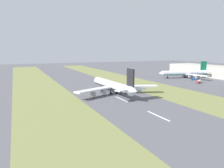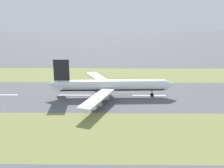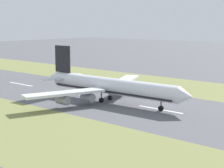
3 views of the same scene
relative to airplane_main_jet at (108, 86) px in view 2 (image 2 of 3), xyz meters
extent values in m
plane|color=#56565B|center=(-2.39, 1.26, -6.02)|extent=(800.00, 800.00, 0.00)
cube|color=olive|center=(-47.39, 1.26, -6.02)|extent=(40.00, 600.00, 0.01)
cube|color=olive|center=(42.61, 1.26, -6.02)|extent=(40.00, 600.00, 0.01)
cube|color=silver|center=(-2.39, -58.10, -6.01)|extent=(1.20, 18.00, 0.01)
cube|color=silver|center=(-2.39, -18.10, -6.01)|extent=(1.20, 18.00, 0.01)
cube|color=silver|center=(-2.39, 21.90, -6.01)|extent=(1.20, 18.00, 0.01)
cylinder|color=silver|center=(-0.07, 1.90, 0.18)|extent=(8.12, 56.19, 6.00)
cone|color=silver|center=(-1.23, 32.38, 0.18)|extent=(6.07, 5.22, 5.88)
cone|color=silver|center=(1.10, -29.07, 0.98)|extent=(5.32, 6.19, 5.10)
cube|color=black|center=(-0.07, 1.90, -1.47)|extent=(7.74, 53.94, 0.70)
cube|color=silver|center=(-17.29, -5.98, -0.72)|extent=(28.91, 17.35, 0.90)
cube|color=silver|center=(17.69, -4.65, -0.72)|extent=(29.32, 15.48, 0.90)
cylinder|color=#93939E|center=(-8.91, -2.44, -3.17)|extent=(3.38, 4.92, 3.20)
cylinder|color=#93939E|center=(-17.77, -6.27, -3.17)|extent=(3.38, 4.92, 3.20)
cylinder|color=#93939E|center=(9.07, -1.75, -3.17)|extent=(3.38, 4.92, 3.20)
cylinder|color=#93939E|center=(18.20, -4.91, -3.17)|extent=(3.38, 4.92, 3.20)
cube|color=black|center=(0.91, -24.08, 8.68)|extent=(1.10, 8.02, 11.00)
cube|color=silver|center=(-4.58, -24.29, 1.18)|extent=(10.90, 7.58, 0.60)
cube|color=silver|center=(6.41, -23.87, 1.18)|extent=(10.82, 6.96, 0.60)
cylinder|color=#59595E|center=(-0.88, 23.17, -3.52)|extent=(0.50, 0.50, 3.20)
cylinder|color=black|center=(-0.88, 23.17, -5.12)|extent=(0.97, 1.83, 1.80)
cylinder|color=#59595E|center=(-2.56, -1.19, -3.52)|extent=(0.50, 0.50, 3.20)
cylinder|color=black|center=(-2.56, -1.19, -5.12)|extent=(0.97, 1.83, 1.80)
cylinder|color=#59595E|center=(2.64, -1.00, -3.52)|extent=(0.50, 0.50, 3.20)
cylinder|color=black|center=(2.64, -1.00, -5.12)|extent=(0.97, 1.83, 1.80)
camera|label=1|loc=(-64.53, -142.41, 25.57)|focal=35.00mm
camera|label=2|loc=(131.38, 3.46, 39.54)|focal=42.00mm
camera|label=3|loc=(103.63, 91.42, 24.13)|focal=60.00mm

